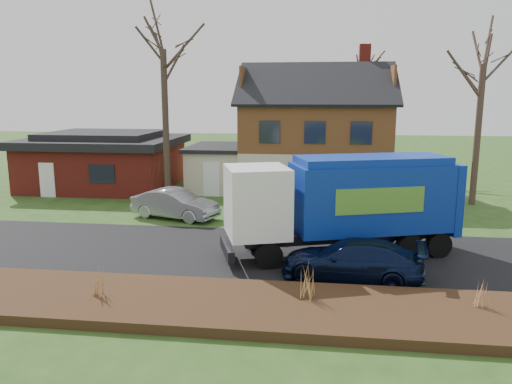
# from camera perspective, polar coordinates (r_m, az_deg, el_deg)

# --- Properties ---
(ground) EXTENTS (120.00, 120.00, 0.00)m
(ground) POSITION_cam_1_polar(r_m,az_deg,el_deg) (19.69, 0.17, -7.05)
(ground) COLOR #264617
(ground) RESTS_ON ground
(road) EXTENTS (80.00, 7.00, 0.02)m
(road) POSITION_cam_1_polar(r_m,az_deg,el_deg) (19.69, 0.17, -7.03)
(road) COLOR black
(road) RESTS_ON ground
(mulch_verge) EXTENTS (80.00, 3.50, 0.30)m
(mulch_verge) POSITION_cam_1_polar(r_m,az_deg,el_deg) (14.74, -2.49, -12.87)
(mulch_verge) COLOR #301D10
(mulch_verge) RESTS_ON ground
(main_house) EXTENTS (12.95, 8.95, 9.26)m
(main_house) POSITION_cam_1_polar(r_m,az_deg,el_deg) (32.55, 5.93, 7.34)
(main_house) COLOR beige
(main_house) RESTS_ON ground
(ranch_house) EXTENTS (9.80, 8.20, 3.70)m
(ranch_house) POSITION_cam_1_polar(r_m,az_deg,el_deg) (34.94, -16.94, 3.52)
(ranch_house) COLOR maroon
(ranch_house) RESTS_ON ground
(garbage_truck) EXTENTS (9.24, 5.08, 3.83)m
(garbage_truck) POSITION_cam_1_polar(r_m,az_deg,el_deg) (19.32, 10.36, -0.81)
(garbage_truck) COLOR black
(garbage_truck) RESTS_ON ground
(silver_sedan) EXTENTS (4.72, 2.82, 1.47)m
(silver_sedan) POSITION_cam_1_polar(r_m,az_deg,el_deg) (25.33, -9.22, -1.35)
(silver_sedan) COLOR #919398
(silver_sedan) RESTS_ON ground
(navy_wagon) EXTENTS (4.95, 2.57, 1.37)m
(navy_wagon) POSITION_cam_1_polar(r_m,az_deg,el_deg) (17.16, 10.92, -7.63)
(navy_wagon) COLOR black
(navy_wagon) RESTS_ON ground
(tree_front_west) EXTENTS (4.01, 4.01, 11.92)m
(tree_front_west) POSITION_cam_1_polar(r_m,az_deg,el_deg) (29.05, -10.67, 18.21)
(tree_front_west) COLOR #3C2F24
(tree_front_west) RESTS_ON ground
(tree_front_east) EXTENTS (3.99, 3.99, 11.07)m
(tree_front_east) POSITION_cam_1_polar(r_m,az_deg,el_deg) (30.35, 24.78, 15.54)
(tree_front_east) COLOR #453329
(tree_front_east) RESTS_ON ground
(tree_back) EXTENTS (3.25, 3.25, 10.28)m
(tree_back) POSITION_cam_1_polar(r_m,az_deg,el_deg) (39.50, 12.01, 14.40)
(tree_back) COLOR #433728
(tree_back) RESTS_ON ground
(grass_clump_west) EXTENTS (0.35, 0.29, 0.93)m
(grass_clump_west) POSITION_cam_1_polar(r_m,az_deg,el_deg) (15.53, -17.76, -9.68)
(grass_clump_west) COLOR tan
(grass_clump_west) RESTS_ON mulch_verge
(grass_clump_mid) EXTENTS (0.39, 0.32, 1.09)m
(grass_clump_mid) POSITION_cam_1_polar(r_m,az_deg,el_deg) (14.75, 6.01, -10.00)
(grass_clump_mid) COLOR tan
(grass_clump_mid) RESTS_ON mulch_verge
(grass_clump_east) EXTENTS (0.30, 0.25, 0.76)m
(grass_clump_east) POSITION_cam_1_polar(r_m,az_deg,el_deg) (15.44, 24.40, -10.63)
(grass_clump_east) COLOR tan
(grass_clump_east) RESTS_ON mulch_verge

